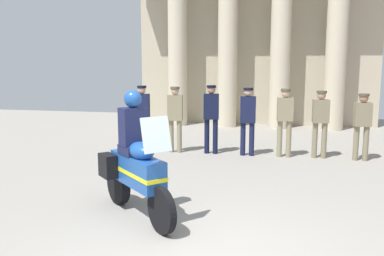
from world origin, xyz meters
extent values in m
cube|color=#B6AB91|center=(-0.11, 11.56, 2.95)|extent=(9.08, 0.30, 5.89)
cylinder|color=beige|center=(-2.95, 10.60, 2.65)|extent=(0.71, 0.71, 5.30)
cylinder|color=beige|center=(-1.05, 10.60, 2.65)|extent=(0.71, 0.71, 5.30)
cylinder|color=beige|center=(0.84, 10.60, 2.65)|extent=(0.71, 0.71, 5.30)
cylinder|color=beige|center=(2.73, 10.60, 2.65)|extent=(0.71, 0.71, 5.30)
cylinder|color=#141938|center=(-2.80, 5.73, 0.45)|extent=(0.13, 0.13, 0.90)
cylinder|color=#141938|center=(-2.58, 5.73, 0.45)|extent=(0.13, 0.13, 0.90)
cube|color=#141938|center=(-2.69, 5.73, 1.21)|extent=(0.40, 0.26, 0.62)
sphere|color=tan|center=(-2.69, 5.73, 1.63)|extent=(0.21, 0.21, 0.21)
cylinder|color=black|center=(-2.69, 5.73, 1.71)|extent=(0.24, 0.24, 0.06)
cylinder|color=#847A5B|center=(-1.90, 5.75, 0.42)|extent=(0.13, 0.13, 0.85)
cylinder|color=#847A5B|center=(-1.68, 5.75, 0.42)|extent=(0.13, 0.13, 0.85)
cube|color=#847A5B|center=(-1.79, 5.75, 1.18)|extent=(0.40, 0.26, 0.66)
sphere|color=tan|center=(-1.79, 5.75, 1.61)|extent=(0.21, 0.21, 0.21)
cylinder|color=#4F4937|center=(-1.79, 5.75, 1.69)|extent=(0.24, 0.24, 0.06)
cylinder|color=black|center=(-0.96, 5.80, 0.45)|extent=(0.13, 0.13, 0.90)
cylinder|color=black|center=(-0.74, 5.80, 0.45)|extent=(0.13, 0.13, 0.90)
cube|color=black|center=(-0.85, 5.80, 1.22)|extent=(0.40, 0.26, 0.65)
sphere|color=tan|center=(-0.85, 5.80, 1.65)|extent=(0.21, 0.21, 0.21)
cylinder|color=black|center=(-0.85, 5.80, 1.73)|extent=(0.24, 0.24, 0.06)
cylinder|color=#141938|center=(-0.03, 5.77, 0.42)|extent=(0.13, 0.13, 0.84)
cylinder|color=#141938|center=(0.19, 5.77, 0.42)|extent=(0.13, 0.13, 0.84)
cube|color=#141938|center=(0.08, 5.77, 1.17)|extent=(0.40, 0.26, 0.66)
sphere|color=tan|center=(0.08, 5.77, 1.60)|extent=(0.21, 0.21, 0.21)
cylinder|color=black|center=(0.08, 5.77, 1.68)|extent=(0.24, 0.24, 0.06)
cylinder|color=#847A5B|center=(0.88, 5.79, 0.45)|extent=(0.13, 0.13, 0.91)
cylinder|color=#847A5B|center=(1.10, 5.79, 0.45)|extent=(0.13, 0.13, 0.91)
cube|color=#847A5B|center=(0.99, 5.79, 1.20)|extent=(0.40, 0.26, 0.58)
sphere|color=tan|center=(0.99, 5.79, 1.59)|extent=(0.21, 0.21, 0.21)
cylinder|color=#4F4937|center=(0.99, 5.79, 1.67)|extent=(0.24, 0.24, 0.06)
cylinder|color=#7A7056|center=(1.73, 5.85, 0.44)|extent=(0.13, 0.13, 0.88)
cylinder|color=#7A7056|center=(1.95, 5.85, 0.44)|extent=(0.13, 0.13, 0.88)
cube|color=#7A7056|center=(1.84, 5.85, 1.16)|extent=(0.40, 0.26, 0.57)
sphere|color=tan|center=(1.84, 5.85, 1.55)|extent=(0.21, 0.21, 0.21)
cylinder|color=#494334|center=(1.84, 5.85, 1.63)|extent=(0.24, 0.24, 0.06)
cylinder|color=#7A7056|center=(2.67, 5.78, 0.42)|extent=(0.13, 0.13, 0.83)
cylinder|color=#7A7056|center=(2.89, 5.78, 0.42)|extent=(0.13, 0.13, 0.83)
cube|color=#7A7056|center=(2.78, 5.78, 1.11)|extent=(0.40, 0.26, 0.56)
sphere|color=#997056|center=(2.78, 5.78, 1.50)|extent=(0.21, 0.21, 0.21)
cylinder|color=#494334|center=(2.78, 5.78, 1.58)|extent=(0.24, 0.24, 0.06)
cylinder|color=black|center=(-0.68, 0.70, 0.32)|extent=(0.53, 0.52, 0.64)
cylinder|color=black|center=(-1.72, 1.71, 0.32)|extent=(0.56, 0.55, 0.64)
cube|color=#1E4C99|center=(-1.20, 1.21, 0.72)|extent=(1.11, 1.09, 0.44)
ellipsoid|color=#1E4C99|center=(-1.09, 1.10, 1.04)|extent=(0.60, 0.59, 0.26)
cube|color=yellow|center=(-1.20, 1.21, 0.70)|extent=(1.13, 1.12, 0.06)
cube|color=silver|center=(-0.77, 0.79, 1.34)|extent=(0.39, 0.40, 0.47)
cube|color=black|center=(-1.37, 1.74, 0.72)|extent=(0.38, 0.38, 0.36)
cube|color=black|center=(-1.74, 1.37, 0.72)|extent=(0.38, 0.38, 0.36)
cube|color=#191E42|center=(-1.28, 1.29, 1.01)|extent=(0.52, 0.52, 0.14)
cube|color=#191E42|center=(-1.28, 1.29, 1.36)|extent=(0.44, 0.44, 0.56)
sphere|color=#1E4C99|center=(-1.27, 1.28, 1.77)|extent=(0.26, 0.26, 0.26)
cube|color=brown|center=(-3.02, 5.70, 0.18)|extent=(0.10, 0.32, 0.36)
camera|label=1|loc=(0.80, -4.24, 2.24)|focal=37.44mm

